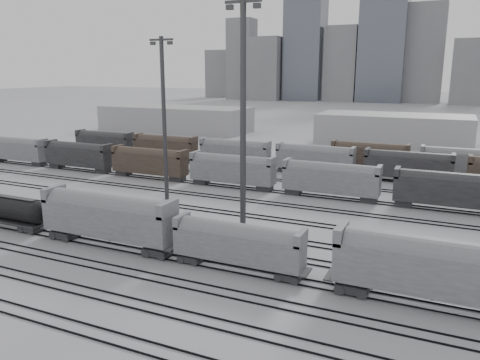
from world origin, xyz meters
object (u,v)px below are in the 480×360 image
at_px(hopper_car_a, 108,215).
at_px(light_mast_c, 243,114).
at_px(hopper_car_c, 435,266).
at_px(hopper_car_b, 238,242).

xyz_separation_m(hopper_car_a, light_mast_c, (11.95, 10.28, 10.90)).
relative_size(hopper_car_a, hopper_car_c, 1.00).
bearing_deg(hopper_car_a, hopper_car_c, 0.00).
distance_m(hopper_car_a, light_mast_c, 19.16).
relative_size(hopper_car_b, hopper_car_c, 0.81).
bearing_deg(light_mast_c, hopper_car_a, -139.30).
height_order(hopper_car_a, light_mast_c, light_mast_c).
distance_m(hopper_car_c, light_mast_c, 26.66).
distance_m(hopper_car_a, hopper_car_c, 34.00).
distance_m(hopper_car_b, hopper_car_c, 18.00).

